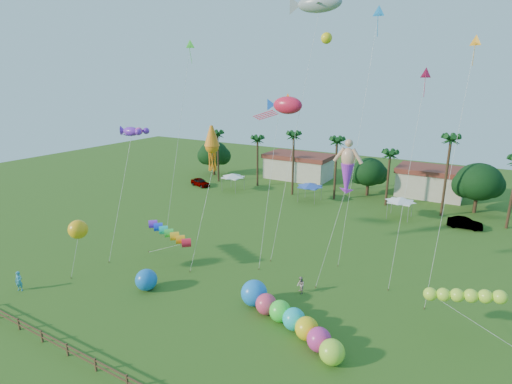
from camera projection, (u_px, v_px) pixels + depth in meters
The scene contains 23 objects.
ground at pixel (189, 337), 30.24m from camera, with size 160.00×160.00×0.00m, color #285116.
tree_line at pixel (383, 173), 63.75m from camera, with size 69.46×8.91×11.00m.
buildings_row at pixel (353, 175), 72.61m from camera, with size 35.00×7.00×4.00m.
tent_row at pixel (308, 185), 62.51m from camera, with size 31.00×4.00×0.60m.
fence at pixel (127, 380), 25.11m from camera, with size 36.12×0.12×1.00m.
car_a at pixel (200, 182), 72.52m from camera, with size 1.70×4.22×1.44m, color #4C4C54.
car_b at pixel (465, 223), 52.06m from camera, with size 1.48×4.25×1.40m, color #4C4C54.
spectator_a at pixel (19, 281), 36.64m from camera, with size 0.69×0.45×1.90m, color teal.
spectator_b at pixel (301, 285), 36.24m from camera, with size 0.78×0.60×1.60m, color #AB958F.
caterpillar_inflatable at pixel (286, 316), 31.29m from camera, with size 10.74×5.99×2.28m.
blue_ball at pixel (146, 280), 36.78m from camera, with size 2.01×2.01×2.01m, color blue.
rainbow_tube at pixel (174, 240), 40.88m from camera, with size 7.95×4.25×3.42m.
green_worm at pixel (430, 294), 30.29m from camera, with size 9.35×2.91×3.72m.
orange_ball_kite at pixel (78, 229), 37.88m from camera, with size 2.25×2.25×5.99m.
merman_kite at pixel (347, 171), 36.44m from camera, with size 2.44×4.05×13.22m.
fish_kite at pixel (288, 105), 40.67m from camera, with size 4.87×6.35×17.25m.
shark_kite at pixel (320, 3), 39.73m from camera, with size 6.59×7.94×27.22m.
squid_kite at pixel (212, 147), 40.65m from camera, with size 1.81×5.30×14.44m.
lobster_kite at pixel (131, 131), 42.86m from camera, with size 4.08×6.43×14.12m.
delta_kite_red at pixel (425, 78), 34.81m from camera, with size 1.15×4.65×19.84m.
delta_kite_yellow at pixel (474, 50), 31.02m from camera, with size 1.37×4.40×22.17m.
delta_kite_green at pixel (190, 48), 48.47m from camera, with size 1.90×5.25×23.43m.
delta_kite_blue at pixel (378, 17), 38.42m from camera, with size 1.60×5.14×25.67m.
Camera 1 is at (17.63, -19.85, 18.89)m, focal length 28.00 mm.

